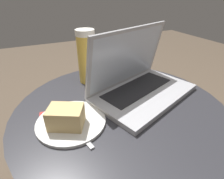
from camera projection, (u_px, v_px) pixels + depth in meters
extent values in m
cylinder|color=#515156|center=(119.00, 159.00, 0.73)|extent=(0.07, 0.07, 0.50)
cylinder|color=#2D2D33|center=(121.00, 108.00, 0.60)|extent=(0.71, 0.71, 0.02)
cube|color=#B7332D|center=(64.00, 118.00, 0.54)|extent=(0.16, 0.12, 0.00)
cube|color=#B2B2B7|center=(144.00, 93.00, 0.65)|extent=(0.43, 0.33, 0.02)
cube|color=black|center=(138.00, 88.00, 0.66)|extent=(0.31, 0.20, 0.00)
cube|color=#B2B2B7|center=(128.00, 57.00, 0.65)|extent=(0.37, 0.17, 0.22)
cube|color=silver|center=(128.00, 57.00, 0.64)|extent=(0.34, 0.15, 0.20)
cylinder|color=gold|center=(87.00, 60.00, 0.71)|extent=(0.07, 0.07, 0.19)
cylinder|color=white|center=(85.00, 32.00, 0.66)|extent=(0.07, 0.07, 0.02)
cylinder|color=silver|center=(71.00, 121.00, 0.52)|extent=(0.20, 0.20, 0.01)
cube|color=#DBB775|center=(66.00, 117.00, 0.48)|extent=(0.11, 0.10, 0.06)
sphere|color=#9E5B38|center=(65.00, 107.00, 0.55)|extent=(0.03, 0.03, 0.03)
sphere|color=brown|center=(52.00, 109.00, 0.54)|extent=(0.03, 0.03, 0.03)
cube|color=silver|center=(80.00, 134.00, 0.48)|extent=(0.04, 0.12, 0.00)
cube|color=silver|center=(65.00, 118.00, 0.54)|extent=(0.04, 0.06, 0.00)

